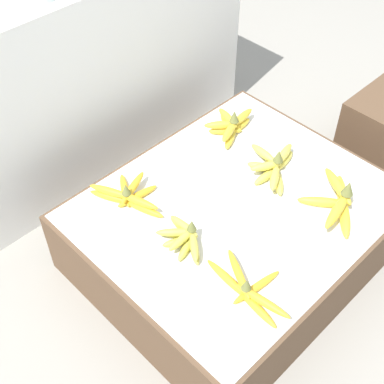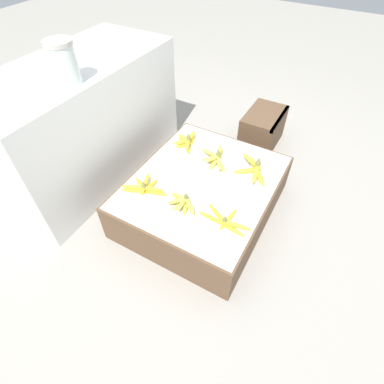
# 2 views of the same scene
# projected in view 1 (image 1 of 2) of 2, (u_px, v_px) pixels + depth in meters

# --- Properties ---
(ground_plane) EXTENTS (10.00, 10.00, 0.00)m
(ground_plane) POSITION_uv_depth(u_px,v_px,m) (233.00, 254.00, 1.87)
(ground_plane) COLOR gray
(display_platform) EXTENTS (0.95, 0.80, 0.26)m
(display_platform) POSITION_uv_depth(u_px,v_px,m) (235.00, 231.00, 1.77)
(display_platform) COLOR brown
(display_platform) RESTS_ON ground_plane
(back_vendor_table) EXTENTS (1.30, 0.59, 0.76)m
(back_vendor_table) POSITION_uv_depth(u_px,v_px,m) (65.00, 62.00, 2.03)
(back_vendor_table) COLOR white
(back_vendor_table) RESTS_ON ground_plane
(banana_bunch_front_left) EXTENTS (0.17, 0.29, 0.08)m
(banana_bunch_front_left) POSITION_uv_depth(u_px,v_px,m) (248.00, 289.00, 1.44)
(banana_bunch_front_left) COLOR gold
(banana_bunch_front_left) RESTS_ON display_platform
(banana_bunch_front_midleft) EXTENTS (0.26, 0.22, 0.11)m
(banana_bunch_front_midleft) POSITION_uv_depth(u_px,v_px,m) (338.00, 201.00, 1.65)
(banana_bunch_front_midleft) COLOR gold
(banana_bunch_front_midleft) RESTS_ON display_platform
(banana_bunch_middle_left) EXTENTS (0.12, 0.19, 0.09)m
(banana_bunch_middle_left) POSITION_uv_depth(u_px,v_px,m) (184.00, 237.00, 1.56)
(banana_bunch_middle_left) COLOR gold
(banana_bunch_middle_left) RESTS_ON display_platform
(banana_bunch_middle_midleft) EXTENTS (0.23, 0.22, 0.10)m
(banana_bunch_middle_midleft) POSITION_uv_depth(u_px,v_px,m) (273.00, 166.00, 1.76)
(banana_bunch_middle_midleft) COLOR #DBCC4C
(banana_bunch_middle_midleft) RESTS_ON display_platform
(banana_bunch_back_left) EXTENTS (0.18, 0.25, 0.09)m
(banana_bunch_back_left) POSITION_uv_depth(u_px,v_px,m) (128.00, 195.00, 1.67)
(banana_bunch_back_left) COLOR gold
(banana_bunch_back_left) RESTS_ON display_platform
(banana_bunch_back_midleft) EXTENTS (0.21, 0.16, 0.10)m
(banana_bunch_back_midleft) POSITION_uv_depth(u_px,v_px,m) (231.00, 126.00, 1.90)
(banana_bunch_back_midleft) COLOR gold
(banana_bunch_back_midleft) RESTS_ON display_platform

